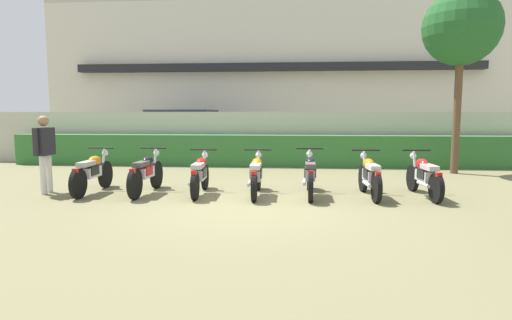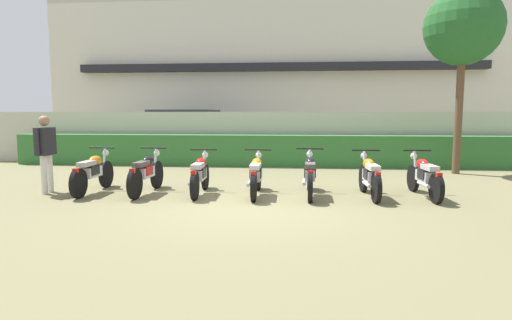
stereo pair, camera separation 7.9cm
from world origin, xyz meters
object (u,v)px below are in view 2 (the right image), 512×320
Objects in this scene: motorcycle_in_row_6 at (424,176)px; inspector_person at (46,147)px; parked_car at (188,132)px; motorcycle_in_row_1 at (146,173)px; tree_near_inspector at (463,28)px; motorcycle_in_row_2 at (200,174)px; motorcycle_in_row_0 at (93,172)px; motorcycle_in_row_5 at (370,176)px; motorcycle_in_row_4 at (310,174)px; motorcycle_in_row_3 at (256,175)px.

inspector_person is at bearing 88.44° from motorcycle_in_row_6.
motorcycle_in_row_1 is (1.29, -8.58, -0.48)m from parked_car.
tree_near_inspector reaches higher than motorcycle_in_row_6.
motorcycle_in_row_2 is at bearing 87.82° from motorcycle_in_row_6.
inspector_person is (-0.98, -0.13, 0.55)m from motorcycle_in_row_0.
motorcycle_in_row_1 reaches higher than motorcycle_in_row_5.
tree_near_inspector is 2.70× the size of motorcycle_in_row_0.
parked_car reaches higher than motorcycle_in_row_2.
motorcycle_in_row_0 is at bearing 92.32° from motorcycle_in_row_4.
motorcycle_in_row_2 is at bearing -150.77° from tree_near_inspector.
motorcycle_in_row_0 is (0.09, -8.60, -0.48)m from parked_car.
parked_car is 8.69m from motorcycle_in_row_1.
motorcycle_in_row_6 is 8.08m from inspector_person.
tree_near_inspector is 5.52m from motorcycle_in_row_6.
motorcycle_in_row_0 reaches higher than motorcycle_in_row_2.
inspector_person reaches higher than motorcycle_in_row_1.
tree_near_inspector is 2.63× the size of motorcycle_in_row_4.
motorcycle_in_row_1 is 1.02× the size of motorcycle_in_row_6.
inspector_person reaches higher than motorcycle_in_row_6.
motorcycle_in_row_1 is 1.03× the size of motorcycle_in_row_3.
motorcycle_in_row_3 is 0.99× the size of motorcycle_in_row_6.
motorcycle_in_row_0 is 7.08m from motorcycle_in_row_6.
tree_near_inspector is 2.89× the size of motorcycle_in_row_2.
tree_near_inspector reaches higher than motorcycle_in_row_1.
motorcycle_in_row_6 is (3.49, 0.13, 0.00)m from motorcycle_in_row_3.
motorcycle_in_row_1 is 1.14× the size of inspector_person.
motorcycle_in_row_2 is 4.70m from motorcycle_in_row_6.
parked_car is 2.58× the size of motorcycle_in_row_5.
tree_near_inspector is at bearing -42.27° from motorcycle_in_row_5.
motorcycle_in_row_1 is 1.07× the size of motorcycle_in_row_5.
motorcycle_in_row_6 is (2.36, 0.06, -0.01)m from motorcycle_in_row_4.
inspector_person is (-6.93, -0.17, 0.55)m from motorcycle_in_row_5.
inspector_person is at bearing 88.97° from motorcycle_in_row_5.
motorcycle_in_row_0 is 1.03× the size of motorcycle_in_row_3.
motorcycle_in_row_3 is at bearing -145.52° from tree_near_inspector.
motorcycle_in_row_5 reaches higher than motorcycle_in_row_3.
parked_car is 2.58× the size of motorcycle_in_row_2.
motorcycle_in_row_0 is 1.02× the size of motorcycle_in_row_6.
motorcycle_in_row_0 reaches higher than motorcycle_in_row_6.
motorcycle_in_row_0 is at bearing -157.41° from tree_near_inspector.
motorcycle_in_row_3 reaches higher than motorcycle_in_row_2.
motorcycle_in_row_2 is (-6.68, -3.74, -3.66)m from tree_near_inspector.
motorcycle_in_row_1 is at bearing -89.67° from motorcycle_in_row_0.
parked_car is at bearing -0.03° from motorcycle_in_row_0.
tree_near_inspector is 3.08× the size of inspector_person.
tree_near_inspector reaches higher than motorcycle_in_row_2.
tree_near_inspector is 10.47m from motorcycle_in_row_0.
parked_car is 2.36× the size of motorcycle_in_row_4.
inspector_person is (-2.17, -0.15, 0.54)m from motorcycle_in_row_1.
motorcycle_in_row_4 reaches higher than motorcycle_in_row_0.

